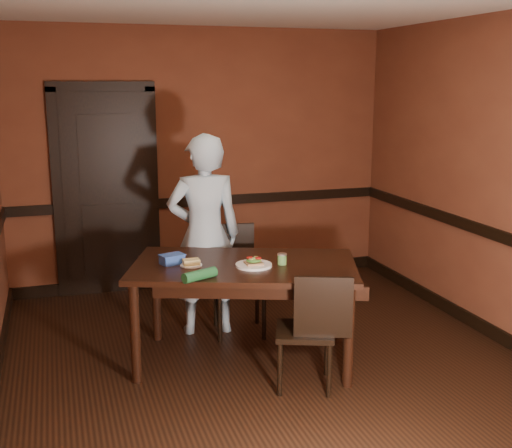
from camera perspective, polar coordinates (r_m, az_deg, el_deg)
floor at (r=5.08m, az=1.22°, el=-12.48°), size 4.00×4.50×0.01m
wall_back at (r=6.81m, az=-4.87°, el=5.79°), size 4.00×0.02×2.70m
wall_front at (r=2.70m, az=17.03°, el=-5.25°), size 4.00×0.02×2.70m
wall_right at (r=5.64m, az=20.96°, el=3.58°), size 0.02×4.50×2.70m
dado_back at (r=6.87m, az=-4.77°, el=2.04°), size 4.00×0.03×0.10m
dado_right at (r=5.71m, az=20.49°, el=-0.89°), size 0.03×4.50×0.10m
baseboard_back at (r=7.07m, az=-4.65°, el=-4.67°), size 4.00×0.03×0.12m
baseboard_right at (r=5.95m, az=19.86°, el=-8.78°), size 0.03×4.50×0.12m
door at (r=6.67m, az=-13.18°, el=3.11°), size 1.05×0.07×2.20m
dining_table at (r=5.01m, az=-1.03°, el=-7.90°), size 1.92×1.47×0.79m
chair_far at (r=5.54m, az=-1.52°, el=-5.10°), size 0.50×0.50×0.93m
chair_near at (r=4.63m, az=4.35°, el=-9.29°), size 0.52×0.52×0.86m
person at (r=5.49m, az=-4.61°, el=-0.99°), size 0.67×0.47×1.73m
sandwich_plate at (r=4.81m, az=-0.21°, el=-3.56°), size 0.27×0.27×0.07m
sauce_jar at (r=4.86m, az=2.33°, el=-3.11°), size 0.07×0.07×0.09m
cheese_saucer at (r=4.85m, az=-5.78°, el=-3.49°), size 0.16×0.16×0.05m
food_tub at (r=4.91m, az=-7.47°, el=-3.11°), size 0.21×0.17×0.07m
wrapped_veg at (r=4.50m, az=-5.03°, el=-4.54°), size 0.27×0.18×0.07m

